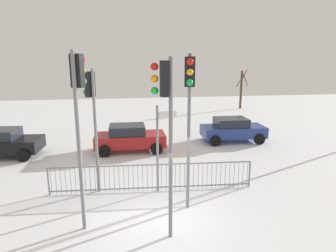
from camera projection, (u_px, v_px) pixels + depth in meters
name	position (u px, v px, depth m)	size (l,w,h in m)	color
ground_plane	(159.00, 219.00, 9.22)	(60.00, 60.00, 0.00)	white
traffic_light_rear_left	(91.00, 103.00, 10.48)	(0.47, 0.46, 4.63)	slate
traffic_light_mid_right	(189.00, 99.00, 8.98)	(0.36, 0.56, 5.13)	slate
traffic_light_rear_right	(79.00, 102.00, 7.97)	(0.40, 0.53, 5.19)	slate
traffic_light_foreground_right	(165.00, 110.00, 7.47)	(0.57, 0.33, 5.02)	slate
direction_sign_post	(159.00, 144.00, 10.78)	(0.78, 0.19, 3.33)	slate
pedestrian_guard_railing	(152.00, 177.00, 11.09)	(7.74, 0.54, 1.07)	slate
car_blue_mid	(232.00, 129.00, 17.80)	(3.85, 2.01, 1.47)	navy
car_black_near	(1.00, 143.00, 14.94)	(3.92, 2.17, 1.47)	black
car_red_trailing	(129.00, 138.00, 15.91)	(3.80, 1.92, 1.47)	maroon
bare_tree_left	(241.00, 89.00, 29.72)	(1.08, 1.14, 4.00)	#473828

